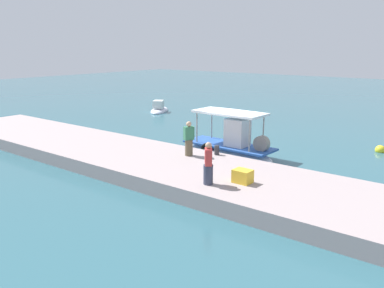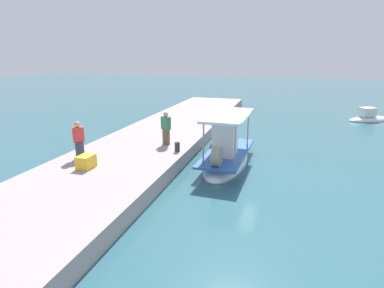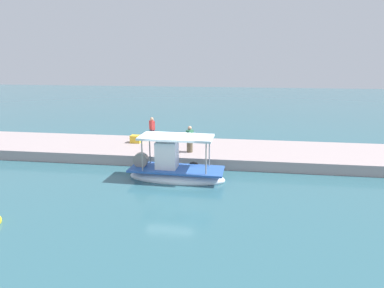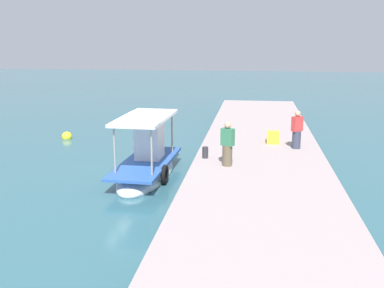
# 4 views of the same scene
# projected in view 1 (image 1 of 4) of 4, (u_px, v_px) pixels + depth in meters

# --- Properties ---
(ground_plane) EXTENTS (120.00, 120.00, 0.00)m
(ground_plane) POSITION_uv_depth(u_px,v_px,m) (234.00, 155.00, 21.76)
(ground_plane) COLOR #305F6B
(dock_quay) EXTENTS (36.00, 5.17, 0.65)m
(dock_quay) POSITION_uv_depth(u_px,v_px,m) (180.00, 170.00, 18.15)
(dock_quay) COLOR #A49393
(dock_quay) RESTS_ON ground_plane
(main_fishing_boat) EXTENTS (5.30, 1.96, 2.75)m
(main_fishing_boat) POSITION_uv_depth(u_px,v_px,m) (230.00, 147.00, 21.53)
(main_fishing_boat) COLOR white
(main_fishing_boat) RESTS_ON ground_plane
(fisherman_near_bollard) EXTENTS (0.51, 0.52, 1.64)m
(fisherman_near_bollard) POSITION_uv_depth(u_px,v_px,m) (208.00, 165.00, 15.11)
(fisherman_near_bollard) COLOR #373C51
(fisherman_near_bollard) RESTS_ON dock_quay
(fisherman_by_crate) EXTENTS (0.50, 0.54, 1.66)m
(fisherman_by_crate) POSITION_uv_depth(u_px,v_px,m) (189.00, 140.00, 19.11)
(fisherman_by_crate) COLOR brown
(fisherman_by_crate) RESTS_ON dock_quay
(mooring_bollard) EXTENTS (0.24, 0.24, 0.45)m
(mooring_bollard) POSITION_uv_depth(u_px,v_px,m) (217.00, 150.00, 19.36)
(mooring_bollard) COLOR #2D2D33
(mooring_bollard) RESTS_ON dock_quay
(cargo_crate) EXTENTS (0.70, 0.56, 0.51)m
(cargo_crate) POSITION_uv_depth(u_px,v_px,m) (243.00, 176.00, 15.40)
(cargo_crate) COLOR gold
(cargo_crate) RESTS_ON dock_quay
(marker_buoy) EXTENTS (0.54, 0.54, 0.54)m
(marker_buoy) POSITION_uv_depth(u_px,v_px,m) (380.00, 150.00, 22.46)
(marker_buoy) COLOR yellow
(marker_buoy) RESTS_ON ground_plane
(moored_boat_near) EXTENTS (3.02, 3.82, 1.29)m
(moored_boat_near) POSITION_uv_depth(u_px,v_px,m) (159.00, 110.00, 36.29)
(moored_boat_near) COLOR silver
(moored_boat_near) RESTS_ON ground_plane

